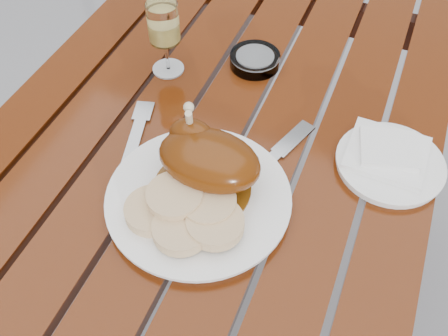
# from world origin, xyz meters

# --- Properties ---
(ground) EXTENTS (60.00, 60.00, 0.00)m
(ground) POSITION_xyz_m (0.00, 0.00, 0.00)
(ground) COLOR slate
(ground) RESTS_ON ground
(table) EXTENTS (0.80, 1.20, 0.75)m
(table) POSITION_xyz_m (0.00, 0.00, 0.38)
(table) COLOR #5E250B
(table) RESTS_ON ground
(dinner_plate) EXTENTS (0.38, 0.38, 0.02)m
(dinner_plate) POSITION_xyz_m (0.04, -0.17, 0.76)
(dinner_plate) COLOR white
(dinner_plate) RESTS_ON table
(roast_duck) EXTENTS (0.17, 0.16, 0.12)m
(roast_duck) POSITION_xyz_m (0.04, -0.13, 0.82)
(roast_duck) COLOR #60350B
(roast_duck) RESTS_ON dinner_plate
(bread_dumplings) EXTENTS (0.19, 0.14, 0.04)m
(bread_dumplings) POSITION_xyz_m (0.04, -0.22, 0.79)
(bread_dumplings) COLOR tan
(bread_dumplings) RESTS_ON dinner_plate
(wine_glass) EXTENTS (0.07, 0.07, 0.15)m
(wine_glass) POSITION_xyz_m (-0.15, 0.11, 0.83)
(wine_glass) COLOR #F3DA6E
(wine_glass) RESTS_ON table
(side_plate) EXTENTS (0.23, 0.23, 0.01)m
(side_plate) POSITION_xyz_m (0.32, 0.02, 0.76)
(side_plate) COLOR white
(side_plate) RESTS_ON table
(napkin) EXTENTS (0.13, 0.13, 0.01)m
(napkin) POSITION_xyz_m (0.31, 0.03, 0.77)
(napkin) COLOR white
(napkin) RESTS_ON side_plate
(ashtray) EXTENTS (0.11, 0.11, 0.03)m
(ashtray) POSITION_xyz_m (0.01, 0.19, 0.76)
(ashtray) COLOR #B2B7BC
(ashtray) RESTS_ON table
(fork) EXTENTS (0.07, 0.17, 0.01)m
(fork) POSITION_xyz_m (-0.12, -0.10, 0.75)
(fork) COLOR gray
(fork) RESTS_ON table
(knife) EXTENTS (0.09, 0.21, 0.01)m
(knife) POSITION_xyz_m (0.11, -0.07, 0.75)
(knife) COLOR gray
(knife) RESTS_ON table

